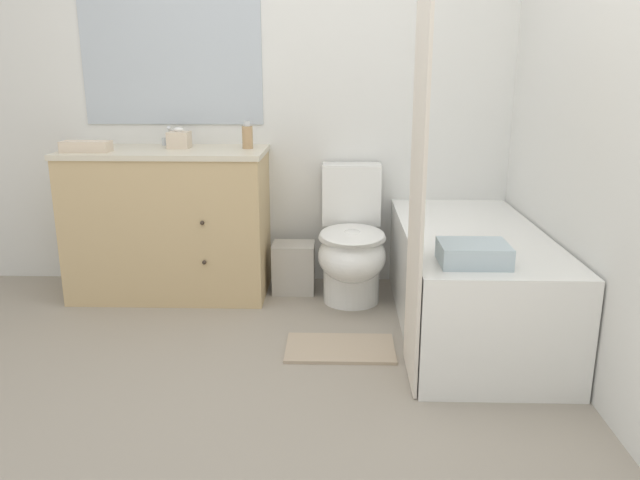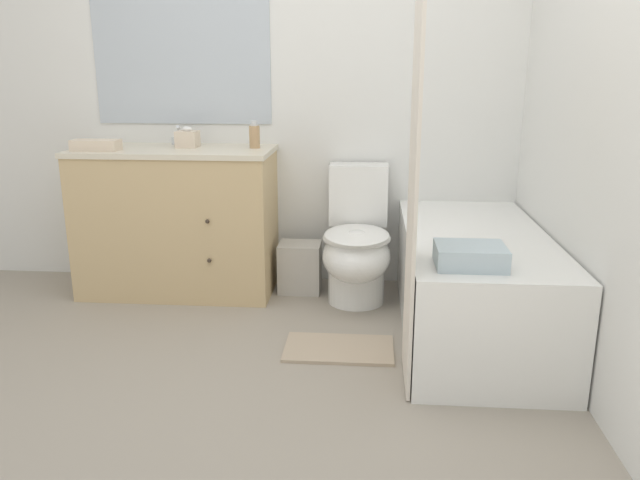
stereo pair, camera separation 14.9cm
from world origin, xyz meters
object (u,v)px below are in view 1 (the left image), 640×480
object	(u,v)px
bathtub	(470,280)
toilet	(352,246)
wastebasket	(293,267)
vanity_cabinet	(170,221)
soap_dispenser	(247,136)
bath_mat	(340,348)
sink_faucet	(173,140)
bath_towel_folded	(473,253)
hand_towel_folded	(86,146)
tissue_box	(179,139)

from	to	relation	value
bathtub	toilet	bearing A→B (deg)	146.62
bathtub	wastebasket	size ratio (longest dim) A/B	5.11
vanity_cabinet	wastebasket	xyz separation A→B (m)	(0.73, 0.04, -0.29)
vanity_cabinet	bathtub	xyz separation A→B (m)	(1.68, -0.50, -0.18)
soap_dispenser	bath_mat	distance (m)	1.37
soap_dispenser	vanity_cabinet	bearing A→B (deg)	-173.60
sink_faucet	bath_mat	distance (m)	1.67
vanity_cabinet	bath_towel_folded	distance (m)	1.89
vanity_cabinet	sink_faucet	xyz separation A→B (m)	(-0.00, 0.18, 0.46)
soap_dispenser	hand_towel_folded	bearing A→B (deg)	-168.10
tissue_box	soap_dispenser	xyz separation A→B (m)	(0.40, -0.01, 0.02)
bath_towel_folded	toilet	bearing A→B (deg)	117.22
hand_towel_folded	soap_dispenser	bearing A→B (deg)	11.90
hand_towel_folded	bath_mat	size ratio (longest dim) A/B	0.50
sink_faucet	bathtub	world-z (taller)	sink_faucet
bath_towel_folded	bath_mat	distance (m)	0.83
vanity_cabinet	soap_dispenser	distance (m)	0.69
sink_faucet	wastebasket	distance (m)	1.06
soap_dispenser	toilet	bearing A→B (deg)	-14.31
soap_dispenser	bath_towel_folded	xyz separation A→B (m)	(1.10, -1.10, -0.37)
toilet	hand_towel_folded	world-z (taller)	hand_towel_folded
vanity_cabinet	wastebasket	distance (m)	0.79
soap_dispenser	wastebasket	bearing A→B (deg)	-3.27
vanity_cabinet	toilet	bearing A→B (deg)	-5.42
toilet	soap_dispenser	xyz separation A→B (m)	(-0.61, 0.16, 0.61)
sink_faucet	tissue_box	world-z (taller)	sink_faucet
toilet	wastebasket	xyz separation A→B (m)	(-0.35, 0.14, -0.18)
sink_faucet	tissue_box	size ratio (longest dim) A/B	1.14
sink_faucet	bathtub	bearing A→B (deg)	-22.13
wastebasket	tissue_box	size ratio (longest dim) A/B	2.40
toilet	hand_towel_folded	size ratio (longest dim) A/B	2.91
tissue_box	bath_towel_folded	distance (m)	1.90
tissue_box	vanity_cabinet	bearing A→B (deg)	-139.44
bath_mat	soap_dispenser	bearing A→B (deg)	122.88
sink_faucet	bath_towel_folded	world-z (taller)	sink_faucet
bath_towel_folded	sink_faucet	bearing A→B (deg)	141.75
tissue_box	toilet	bearing A→B (deg)	-9.10
bath_mat	sink_faucet	bearing A→B (deg)	136.21
sink_faucet	soap_dispenser	bearing A→B (deg)	-15.61
sink_faucet	vanity_cabinet	bearing A→B (deg)	-90.00
bathtub	bath_mat	size ratio (longest dim) A/B	2.91
wastebasket	hand_towel_folded	world-z (taller)	hand_towel_folded
bath_mat	toilet	bearing A→B (deg)	84.55
bathtub	bath_towel_folded	bearing A→B (deg)	-101.79
sink_faucet	hand_towel_folded	size ratio (longest dim) A/B	0.54
tissue_box	hand_towel_folded	distance (m)	0.51
hand_towel_folded	bath_towel_folded	bearing A→B (deg)	-24.98
bath_towel_folded	bath_mat	world-z (taller)	bath_towel_folded
vanity_cabinet	soap_dispenser	world-z (taller)	soap_dispenser
sink_faucet	toilet	xyz separation A→B (m)	(1.08, -0.29, -0.58)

